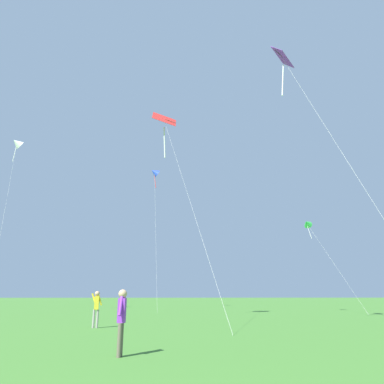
{
  "coord_description": "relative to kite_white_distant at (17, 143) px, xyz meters",
  "views": [
    {
      "loc": [
        0.21,
        -2.14,
        1.6
      ],
      "look_at": [
        1.63,
        23.34,
        9.11
      ],
      "focal_mm": 32.68,
      "sensor_mm": 36.0,
      "label": 1
    }
  ],
  "objects": [
    {
      "name": "kite_purple_streamer",
      "position": [
        25.23,
        -18.31,
        -2.17
      ],
      "size": [
        3.58,
        8.29,
        17.68
      ],
      "color": "purple",
      "rests_on": "ground_plane"
    },
    {
      "name": "person_with_spool",
      "position": [
        14.17,
        -18.97,
        -17.19
      ],
      "size": [
        0.57,
        0.24,
        1.77
      ],
      "color": "gray",
      "rests_on": "ground_plane"
    },
    {
      "name": "kite_white_distant",
      "position": [
        0.0,
        0.0,
        0.0
      ],
      "size": [
        4.61,
        9.43,
        18.99
      ],
      "color": "white",
      "rests_on": "ground_plane"
    },
    {
      "name": "kite_red_high",
      "position": [
        17.21,
        -12.11,
        -3.72
      ],
      "size": [
        4.32,
        11.55,
        16.25
      ],
      "color": "red",
      "rests_on": "ground_plane"
    },
    {
      "name": "kite_green_small",
      "position": [
        31.59,
        -3.65,
        -9.73
      ],
      "size": [
        3.26,
        5.16,
        9.05
      ],
      "color": "green",
      "rests_on": "ground_plane"
    },
    {
      "name": "kite_blue_delta",
      "position": [
        15.39,
        7.01,
        -0.76
      ],
      "size": [
        2.11,
        11.09,
        18.25
      ],
      "color": "blue",
      "rests_on": "ground_plane"
    },
    {
      "name": "person_far_back",
      "position": [
        16.61,
        -27.54,
        -17.21
      ],
      "size": [
        0.24,
        0.56,
        1.74
      ],
      "color": "#665B4C",
      "rests_on": "ground_plane"
    }
  ]
}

